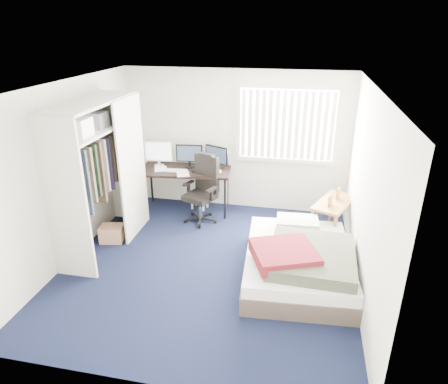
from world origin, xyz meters
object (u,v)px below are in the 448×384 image
at_px(nightstand, 334,205).
at_px(bed, 299,261).
at_px(office_chair, 203,196).
at_px(desk, 186,168).

distance_m(nightstand, bed, 1.40).
bearing_deg(office_chair, desk, 137.48).
relative_size(desk, bed, 0.85).
distance_m(office_chair, bed, 2.23).
bearing_deg(desk, nightstand, -11.41).
xyz_separation_m(office_chair, nightstand, (2.18, -0.16, 0.09)).
bearing_deg(nightstand, desk, 168.59).
bearing_deg(office_chair, bed, -40.39).
height_order(office_chair, bed, office_chair).
xyz_separation_m(desk, bed, (2.09, -1.80, -0.54)).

